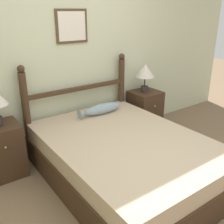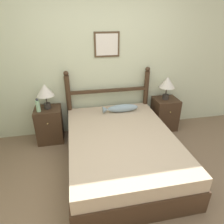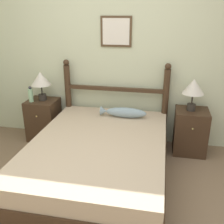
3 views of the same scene
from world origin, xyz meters
name	(u,v)px [view 3 (image 3 of 3)]	position (x,y,z in m)	size (l,w,h in m)	color
ground_plane	(77,212)	(0.00, 0.00, 0.00)	(16.00, 16.00, 0.00)	#7A6047
wall_back	(111,55)	(0.00, 1.73, 1.28)	(6.40, 0.08, 2.55)	beige
bed	(99,159)	(0.08, 0.61, 0.25)	(1.53, 2.09, 0.50)	#3D2819
headboard	(115,100)	(0.08, 1.61, 0.65)	(1.53, 0.09, 1.21)	#3D2819
nightstand_left	(44,119)	(-1.00, 1.47, 0.31)	(0.44, 0.43, 0.62)	#3D2819
nightstand_right	(190,131)	(1.17, 1.47, 0.31)	(0.44, 0.43, 0.62)	#3D2819
table_lamp_left	(41,80)	(-0.99, 1.48, 0.93)	(0.28, 0.28, 0.43)	#2D2823
table_lamp_right	(193,88)	(1.15, 1.47, 0.93)	(0.28, 0.28, 0.43)	#2D2823
bottle	(31,95)	(-1.12, 1.38, 0.72)	(0.07, 0.07, 0.23)	#99C699
fish_pillow	(124,112)	(0.26, 1.33, 0.57)	(0.63, 0.14, 0.14)	#8499A3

